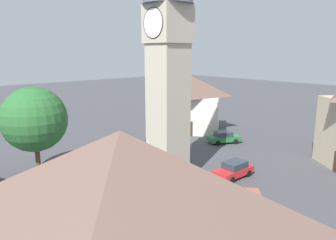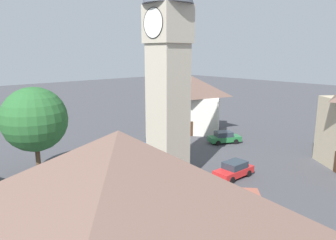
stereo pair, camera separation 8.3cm
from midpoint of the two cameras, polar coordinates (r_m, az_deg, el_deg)
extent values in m
plane|color=#424247|center=(29.70, 0.08, -10.67)|extent=(200.00, 200.00, 0.00)
cube|color=#A59C89|center=(29.58, 0.08, -10.13)|extent=(3.55, 3.55, 0.60)
cube|color=#B7AD99|center=(27.84, 0.09, 1.62)|extent=(2.84, 2.84, 11.66)
cube|color=#B7AD99|center=(27.46, 0.09, 16.97)|extent=(3.18, 3.18, 3.12)
cylinder|color=white|center=(28.56, 2.61, 16.77)|extent=(2.38, 0.04, 2.38)
torus|color=black|center=(28.57, 2.63, 16.77)|extent=(2.44, 0.06, 2.44)
cube|color=black|center=(28.61, 2.68, 17.29)|extent=(0.05, 0.02, 0.67)
cube|color=black|center=(28.34, 3.20, 16.80)|extent=(0.91, 0.02, 0.04)
cylinder|color=white|center=(26.40, -2.64, 17.15)|extent=(2.38, 0.04, 2.38)
torus|color=black|center=(26.40, -2.66, 17.15)|extent=(2.44, 0.06, 2.44)
cube|color=red|center=(30.52, 11.86, -9.10)|extent=(1.83, 4.15, 0.64)
cube|color=#28333D|center=(30.41, 12.09, -7.94)|extent=(1.62, 2.15, 0.64)
cylinder|color=black|center=(29.26, 11.57, -10.61)|extent=(0.24, 0.65, 0.64)
cylinder|color=black|center=(30.19, 9.16, -9.78)|extent=(0.24, 0.65, 0.64)
cylinder|color=black|center=(31.11, 14.43, -9.35)|extent=(0.24, 0.65, 0.64)
cylinder|color=black|center=(31.98, 12.09, -8.62)|extent=(0.24, 0.65, 0.64)
cube|color=black|center=(29.13, 9.34, -10.52)|extent=(1.67, 0.17, 0.16)
cube|color=#236B38|center=(41.41, 10.23, -3.33)|extent=(3.38, 4.42, 0.64)
cube|color=#28333D|center=(41.19, 10.08, -2.51)|extent=(2.35, 2.58, 0.64)
cylinder|color=black|center=(42.69, 11.27, -3.27)|extent=(0.49, 0.67, 0.64)
cylinder|color=black|center=(41.32, 12.24, -3.84)|extent=(0.49, 0.67, 0.64)
cylinder|color=black|center=(41.69, 8.22, -3.54)|extent=(0.49, 0.67, 0.64)
cylinder|color=black|center=(40.28, 9.11, -4.13)|extent=(0.49, 0.67, 0.64)
cube|color=black|center=(42.34, 12.71, -3.40)|extent=(1.54, 0.87, 0.16)
cube|color=#2D5BB7|center=(38.58, -2.49, -4.30)|extent=(3.62, 4.38, 0.64)
cube|color=#28333D|center=(38.55, -2.43, -3.35)|extent=(2.44, 2.61, 0.64)
cylinder|color=black|center=(37.31, -1.92, -5.31)|extent=(0.53, 0.66, 0.64)
cylinder|color=black|center=(37.81, -4.23, -5.09)|extent=(0.53, 0.66, 0.64)
cylinder|color=black|center=(39.55, -0.82, -4.28)|extent=(0.53, 0.66, 0.64)
cylinder|color=black|center=(40.02, -3.02, -4.09)|extent=(0.53, 0.66, 0.64)
cube|color=black|center=(36.82, -3.49, -5.48)|extent=(1.47, 0.99, 0.16)
cube|color=red|center=(22.48, 15.82, -17.46)|extent=(4.10, 1.71, 0.64)
cube|color=#28333D|center=(22.11, 16.26, -16.18)|extent=(2.10, 1.57, 0.64)
cylinder|color=black|center=(22.61, 11.88, -17.84)|extent=(0.64, 0.22, 0.64)
cylinder|color=black|center=(23.77, 14.28, -16.37)|extent=(0.64, 0.22, 0.64)
cylinder|color=black|center=(21.48, 17.48, -19.91)|extent=(0.64, 0.22, 0.64)
cylinder|color=black|center=(22.70, 19.67, -18.20)|extent=(0.64, 0.22, 0.64)
cube|color=black|center=(23.56, 11.49, -16.37)|extent=(0.12, 1.67, 0.16)
cube|color=white|center=(26.86, -11.81, -12.13)|extent=(3.32, 4.43, 0.64)
cube|color=#28333D|center=(26.62, -11.55, -10.89)|extent=(2.32, 2.57, 0.64)
cylinder|color=black|center=(26.21, -14.41, -13.55)|extent=(0.48, 0.67, 0.64)
cylinder|color=black|center=(27.67, -14.51, -12.14)|extent=(0.48, 0.67, 0.64)
cylinder|color=black|center=(26.34, -8.91, -13.17)|extent=(0.48, 0.67, 0.64)
cylinder|color=black|center=(27.79, -9.34, -11.78)|extent=(0.48, 0.67, 0.64)
cube|color=black|center=(26.93, -16.19, -12.83)|extent=(1.55, 0.84, 0.16)
cylinder|color=#2D3351|center=(35.64, 1.27, -6.00)|extent=(0.13, 0.13, 0.82)
cylinder|color=#2D3351|center=(35.62, 0.98, -6.01)|extent=(0.13, 0.13, 0.82)
cube|color=white|center=(35.42, 1.13, -4.91)|extent=(0.39, 0.42, 0.60)
cylinder|color=white|center=(35.46, 1.51, -4.98)|extent=(0.09, 0.09, 0.60)
cylinder|color=white|center=(35.41, 0.75, -5.00)|extent=(0.09, 0.09, 0.60)
sphere|color=#9E7051|center=(35.29, 1.14, -4.21)|extent=(0.22, 0.22, 0.22)
sphere|color=black|center=(35.29, 1.13, -4.18)|extent=(0.20, 0.20, 0.20)
cylinder|color=brown|center=(32.48, -22.38, -6.42)|extent=(0.44, 0.44, 3.37)
sphere|color=#28602D|center=(31.54, -22.94, 0.12)|extent=(6.00, 6.00, 6.00)
pyramid|color=brown|center=(10.96, -8.47, -11.04)|extent=(14.00, 13.84, 3.60)
cube|color=silver|center=(46.87, 4.37, 1.23)|extent=(10.17, 9.86, 5.28)
pyramid|color=brown|center=(46.28, 4.46, 6.17)|extent=(10.68, 10.35, 2.84)
cube|color=#422819|center=(44.13, 3.87, -1.57)|extent=(0.92, 0.73, 2.10)
cylinder|color=black|center=(21.16, -11.47, -14.04)|extent=(0.12, 0.12, 4.54)
sphere|color=beige|center=(20.20, -11.76, -7.79)|extent=(0.36, 0.36, 0.36)
camera|label=1|loc=(0.04, -89.92, 0.02)|focal=33.69mm
camera|label=2|loc=(0.04, 90.08, -0.02)|focal=33.69mm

